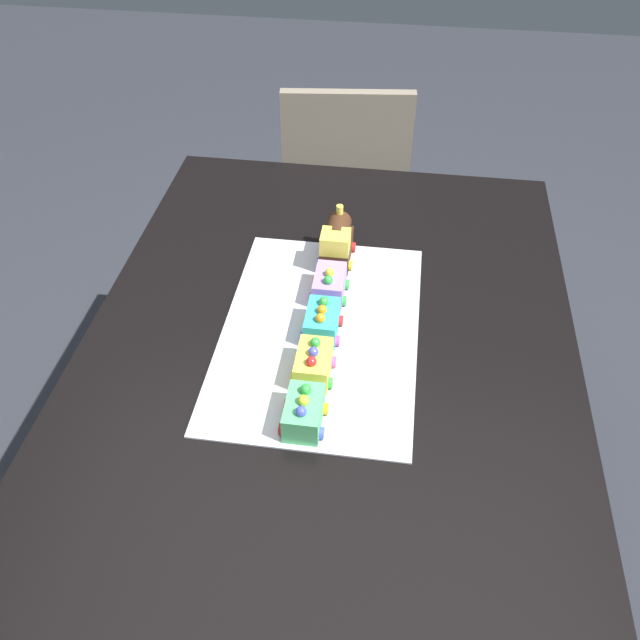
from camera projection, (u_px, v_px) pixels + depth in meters
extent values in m
plane|color=#2D3038|center=(326.00, 532.00, 1.85)|extent=(8.00, 8.00, 0.00)
cube|color=black|center=(328.00, 350.00, 1.35)|extent=(1.40, 1.00, 0.03)
cube|color=black|center=(216.00, 275.00, 2.11)|extent=(0.07, 0.07, 0.71)
cube|color=black|center=(497.00, 300.00, 2.02)|extent=(0.07, 0.07, 0.71)
cube|color=gray|center=(345.00, 184.00, 2.35)|extent=(0.44, 0.44, 0.04)
cube|color=gray|center=(346.00, 153.00, 2.07)|extent=(0.08, 0.40, 0.40)
cube|color=gray|center=(386.00, 212.00, 2.63)|extent=(0.04, 0.04, 0.42)
cube|color=gray|center=(301.00, 211.00, 2.63)|extent=(0.04, 0.04, 0.42)
cube|color=gray|center=(390.00, 266.00, 2.38)|extent=(0.04, 0.04, 0.42)
cube|color=gray|center=(296.00, 264.00, 2.39)|extent=(0.04, 0.04, 0.42)
cube|color=silver|center=(320.00, 331.00, 1.37)|extent=(0.60, 0.40, 0.00)
cube|color=#472816|center=(337.00, 250.00, 1.52)|extent=(0.12, 0.06, 0.05)
cylinder|color=#472816|center=(338.00, 230.00, 1.51)|extent=(0.07, 0.05, 0.05)
cube|color=#F4E04C|center=(335.00, 242.00, 1.47)|extent=(0.06, 0.06, 0.04)
cylinder|color=#F4E04C|center=(340.00, 211.00, 1.50)|extent=(0.02, 0.02, 0.03)
sphere|color=#F4EFCC|center=(340.00, 230.00, 1.57)|extent=(0.02, 0.02, 0.02)
cylinder|color=#4C59D8|center=(323.00, 244.00, 1.56)|extent=(0.02, 0.01, 0.02)
cylinder|color=#4C59D8|center=(319.00, 262.00, 1.51)|extent=(0.02, 0.01, 0.02)
cylinder|color=red|center=(354.00, 247.00, 1.56)|extent=(0.02, 0.01, 0.02)
cylinder|color=yellow|center=(351.00, 265.00, 1.51)|extent=(0.02, 0.01, 0.02)
cube|color=#AD84E0|center=(330.00, 285.00, 1.43)|extent=(0.10, 0.06, 0.06)
cylinder|color=orange|center=(315.00, 281.00, 1.46)|extent=(0.02, 0.01, 0.02)
cylinder|color=#D84CB2|center=(311.00, 298.00, 1.42)|extent=(0.02, 0.01, 0.02)
cylinder|color=green|center=(347.00, 284.00, 1.46)|extent=(0.02, 0.01, 0.02)
cylinder|color=green|center=(345.00, 301.00, 1.42)|extent=(0.02, 0.01, 0.02)
sphere|color=yellow|center=(330.00, 273.00, 1.40)|extent=(0.02, 0.02, 0.02)
sphere|color=green|center=(328.00, 280.00, 1.39)|extent=(0.02, 0.02, 0.02)
cube|color=#38B7C6|center=(322.00, 322.00, 1.34)|extent=(0.10, 0.06, 0.06)
cylinder|color=yellow|center=(307.00, 317.00, 1.38)|extent=(0.02, 0.01, 0.02)
cylinder|color=#4C59D8|center=(303.00, 336.00, 1.34)|extent=(0.02, 0.01, 0.02)
cylinder|color=red|center=(341.00, 321.00, 1.37)|extent=(0.02, 0.01, 0.02)
cylinder|color=#D84CB2|center=(338.00, 339.00, 1.33)|extent=(0.02, 0.01, 0.02)
sphere|color=green|center=(324.00, 301.00, 1.34)|extent=(0.02, 0.02, 0.02)
sphere|color=orange|center=(320.00, 318.00, 1.30)|extent=(0.02, 0.02, 0.02)
sphere|color=orange|center=(322.00, 310.00, 1.32)|extent=(0.02, 0.02, 0.02)
cube|color=#F4E04C|center=(314.00, 364.00, 1.26)|extent=(0.10, 0.06, 0.06)
cylinder|color=yellow|center=(297.00, 358.00, 1.29)|extent=(0.02, 0.01, 0.02)
cylinder|color=yellow|center=(293.00, 379.00, 1.25)|extent=(0.02, 0.01, 0.02)
cylinder|color=#D84CB2|center=(334.00, 362.00, 1.29)|extent=(0.02, 0.01, 0.02)
cylinder|color=green|center=(330.00, 383.00, 1.25)|extent=(0.02, 0.01, 0.02)
sphere|color=#4C59D8|center=(313.00, 352.00, 1.23)|extent=(0.02, 0.02, 0.02)
sphere|color=green|center=(315.00, 342.00, 1.25)|extent=(0.02, 0.02, 0.02)
sphere|color=red|center=(311.00, 362.00, 1.22)|extent=(0.02, 0.02, 0.02)
cube|color=#59CC7A|center=(304.00, 413.00, 1.17)|extent=(0.10, 0.06, 0.06)
cylinder|color=red|center=(287.00, 405.00, 1.21)|extent=(0.02, 0.01, 0.02)
cylinder|color=red|center=(281.00, 429.00, 1.17)|extent=(0.02, 0.01, 0.02)
cylinder|color=orange|center=(326.00, 409.00, 1.20)|extent=(0.02, 0.01, 0.02)
cylinder|color=#4C59D8|center=(322.00, 433.00, 1.16)|extent=(0.02, 0.01, 0.02)
sphere|color=green|center=(306.00, 389.00, 1.17)|extent=(0.02, 0.02, 0.02)
sphere|color=yellow|center=(303.00, 400.00, 1.15)|extent=(0.02, 0.02, 0.02)
sphere|color=#4C59D8|center=(301.00, 411.00, 1.13)|extent=(0.02, 0.02, 0.02)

